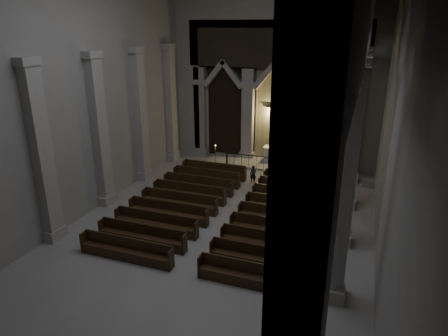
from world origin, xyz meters
The scene contains 11 objects.
room centered at (0.00, 0.00, 7.60)m, with size 24.00×24.10×12.00m.
sanctuary_wall centered at (0.00, 11.54, 6.62)m, with size 14.00×0.77×12.00m.
right_arcade centered at (5.50, 1.33, 7.83)m, with size 1.00×24.00×12.00m.
left_pilasters centered at (-6.75, 3.50, 3.91)m, with size 0.60×13.00×8.03m.
sanctuary_step centered at (0.00, 10.60, 0.07)m, with size 8.50×2.60×0.15m, color #A3A198.
altar centered at (0.59, 11.10, 0.68)m, with size 2.06×0.82×1.04m.
altar_rail centered at (0.00, 9.35, 0.69)m, with size 5.26×0.09×1.03m.
candle_stand_left centered at (-3.26, 8.91, 0.43)m, with size 0.27×0.27×1.59m.
candle_stand_right centered at (2.69, 9.68, 0.35)m, with size 0.22×0.22×1.29m.
pews centered at (0.00, 2.14, 0.31)m, with size 9.62×10.53×0.94m.
worshipper centered at (-0.09, 7.11, 0.55)m, with size 0.40×0.26×1.10m, color black.
Camera 1 is at (5.93, -15.03, 9.20)m, focal length 32.00 mm.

